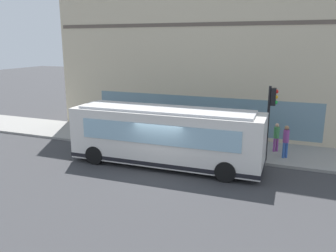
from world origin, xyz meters
name	(u,v)px	position (x,y,z in m)	size (l,w,h in m)	color
ground	(162,170)	(0.00, 0.00, 0.00)	(120.00, 120.00, 0.00)	#38383A
sidewalk_curb	(190,144)	(4.69, 0.00, 0.07)	(4.19, 40.00, 0.15)	gray
building_corner	(214,36)	(9.84, 0.00, 6.76)	(6.16, 22.02, 13.54)	beige
city_bus_nearside	(165,137)	(0.78, 0.14, 1.55)	(2.79, 10.10, 3.07)	silver
traffic_light_near_corner	(271,109)	(3.06, -4.88, 2.95)	(0.32, 0.49, 4.01)	black
fire_hydrant	(226,144)	(4.01, -2.40, 0.51)	(0.35, 0.35, 0.74)	gold
pedestrian_near_hydrant	(111,122)	(4.14, 5.41, 1.15)	(0.32, 0.32, 1.74)	#3359A5
pedestrian_walking_along_curb	(223,128)	(5.52, -1.83, 1.11)	(0.32, 0.32, 1.67)	#99994C
pedestrian_by_light_pole	(276,135)	(4.86, -5.14, 1.11)	(0.32, 0.32, 1.68)	#8C3F8C
pedestrian_near_building_entrance	(286,139)	(3.87, -5.70, 1.21)	(0.32, 0.32, 1.82)	#3359A5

